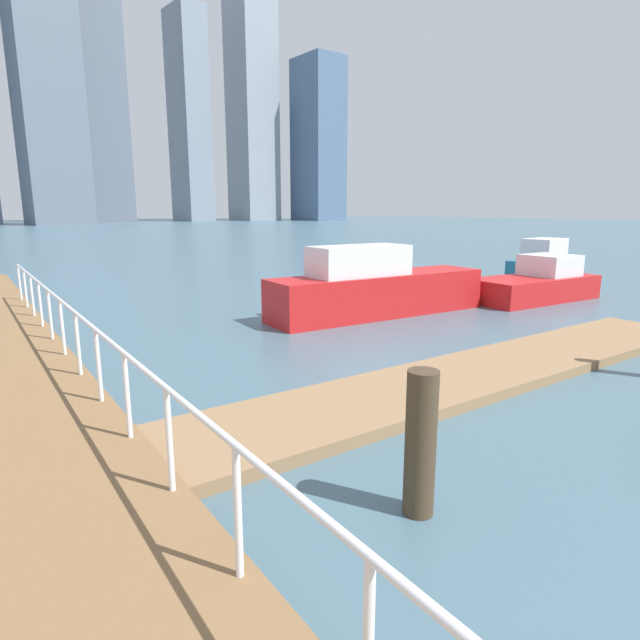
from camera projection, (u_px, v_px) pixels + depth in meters
The scene contains 11 objects.
ground_plane at pixel (152, 314), 15.66m from camera, with size 300.00×300.00×0.00m, color #476675.
floating_dock at pixel (481, 372), 9.77m from camera, with size 13.39×2.00×0.18m, color #93704C.
boardwalk_railing at pixel (197, 438), 4.33m from camera, with size 0.06×28.08×1.08m.
dock_piling_0 at pixel (421, 444), 5.27m from camera, with size 0.32×0.32×1.54m, color #473826.
moored_boat_0 at pixel (375, 288), 15.32m from camera, with size 6.97×1.93×2.07m.
moored_boat_1 at pixel (536, 284), 17.98m from camera, with size 4.89×2.20×1.52m.
moored_boat_4 at pixel (546, 265), 22.67m from camera, with size 4.75×2.24×1.85m.
skyline_tower_4 at pixel (99, 36), 111.68m from camera, with size 9.00×6.11×78.32m, color slate.
skyline_tower_5 at pixel (189, 118), 127.95m from camera, with size 6.61×10.50×49.65m, color gray.
skyline_tower_6 at pixel (251, 58), 133.71m from camera, with size 9.31×12.66×81.49m, color #8C939E.
skyline_tower_7 at pixel (318, 141), 137.23m from camera, with size 9.52×12.45×40.86m, color slate.
Camera 1 is at (-4.61, 4.51, 3.09)m, focal length 29.34 mm.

